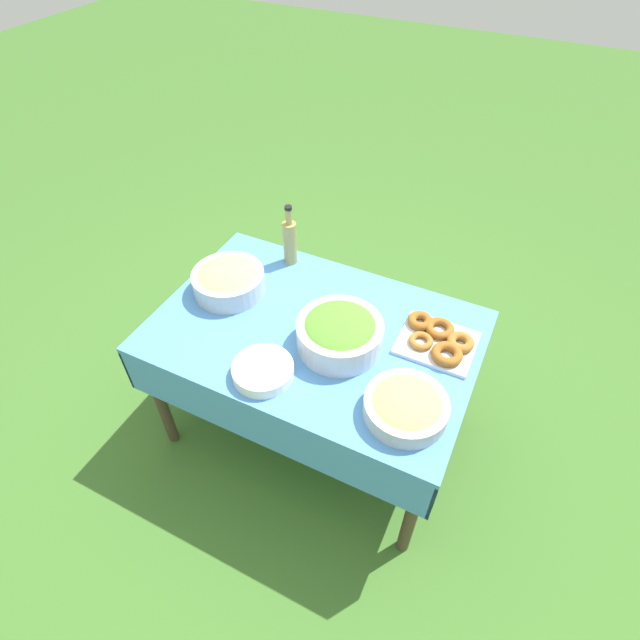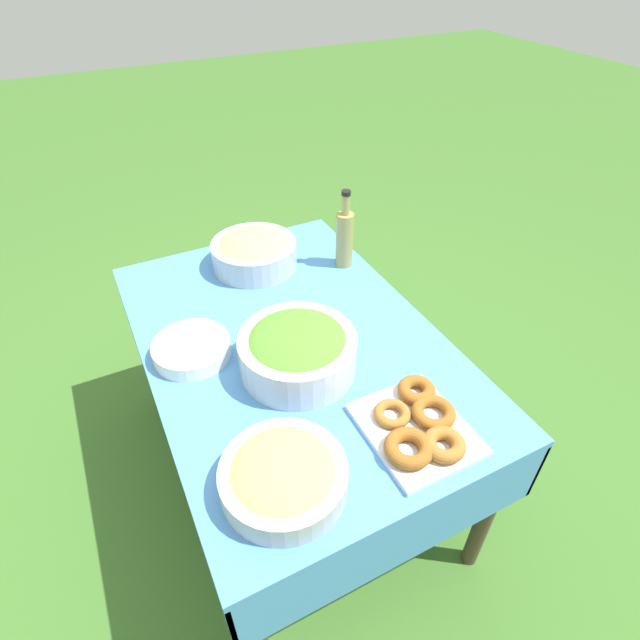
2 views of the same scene
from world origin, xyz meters
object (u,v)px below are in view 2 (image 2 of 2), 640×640
Objects in this scene: plate_stack at (192,349)px; bread_bowl at (283,476)px; salad_bowl at (298,350)px; olive_oil_bottle at (345,237)px; donut_platter at (419,426)px; pasta_bowl at (254,251)px.

plate_stack is 0.53m from bread_bowl.
olive_oil_bottle is (-0.42, 0.38, 0.04)m from salad_bowl.
salad_bowl is 0.39m from donut_platter.
salad_bowl is 0.57m from pasta_bowl.
pasta_bowl reaches higher than donut_platter.
pasta_bowl is at bearing 171.58° from salad_bowl.
bread_bowl is (0.33, -0.19, -0.03)m from salad_bowl.
donut_platter is at bearing 5.79° from pasta_bowl.
salad_bowl is 1.12× the size of donut_platter.
salad_bowl is 1.08× the size of pasta_bowl.
olive_oil_bottle is at bearing 64.86° from pasta_bowl.
pasta_bowl reaches higher than bread_bowl.
pasta_bowl is 0.91m from donut_platter.
salad_bowl is 0.32m from plate_stack.
pasta_bowl is at bearing 137.35° from plate_stack.
salad_bowl is 1.46× the size of plate_stack.
olive_oil_bottle is (-0.23, 0.64, 0.09)m from plate_stack.
olive_oil_bottle reaches higher than pasta_bowl.
donut_platter is 1.01× the size of olive_oil_bottle.
bread_bowl is (0.76, -0.57, -0.07)m from olive_oil_bottle.
olive_oil_bottle reaches higher than donut_platter.
salad_bowl is 1.14× the size of olive_oil_bottle.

